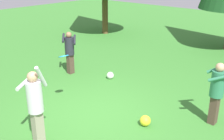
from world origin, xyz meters
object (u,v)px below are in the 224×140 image
at_px(ball_yellow, 145,121).
at_px(frisbee, 63,56).
at_px(person_bystander, 217,89).
at_px(person_thrower, 35,102).
at_px(person_catcher, 70,49).
at_px(ball_white, 110,75).
at_px(ball_blue, 71,61).

bearing_deg(ball_yellow, frisbee, -161.49).
bearing_deg(frisbee, person_bystander, 30.09).
distance_m(person_thrower, person_catcher, 4.37).
distance_m(ball_yellow, ball_white, 3.22).
bearing_deg(person_catcher, person_bystander, 44.21).
xyz_separation_m(person_bystander, ball_yellow, (-1.23, -1.25, -0.84)).
xyz_separation_m(person_thrower, person_catcher, (-2.81, 3.35, -0.11)).
xyz_separation_m(person_bystander, ball_blue, (-6.23, 0.59, -0.86)).
bearing_deg(person_thrower, person_catcher, 11.59).
xyz_separation_m(person_thrower, ball_yellow, (1.40, 2.21, -0.92)).
bearing_deg(frisbee, ball_yellow, 18.51).
bearing_deg(person_bystander, ball_yellow, 15.35).
distance_m(person_thrower, frisbee, 1.75).
bearing_deg(ball_blue, ball_yellow, -20.25).
relative_size(person_catcher, ball_blue, 6.83).
bearing_deg(person_bystander, ball_blue, -35.51).
height_order(person_thrower, person_bystander, person_thrower).
relative_size(frisbee, ball_blue, 1.36).
height_order(person_catcher, person_bystander, person_bystander).
xyz_separation_m(person_catcher, person_bystander, (5.44, 0.11, 0.04)).
bearing_deg(frisbee, ball_blue, 137.32).
xyz_separation_m(person_bystander, frisbee, (-3.43, -1.99, 0.59)).
distance_m(ball_yellow, ball_blue, 5.33).
height_order(frisbee, ball_yellow, frisbee).
distance_m(frisbee, ball_yellow, 2.73).
relative_size(person_bystander, ball_yellow, 5.91).
xyz_separation_m(ball_yellow, ball_blue, (-5.00, 1.84, -0.02)).
distance_m(person_bystander, frisbee, 4.01).
distance_m(person_catcher, ball_white, 1.79).
xyz_separation_m(person_catcher, frisbee, (2.01, -1.88, 0.63)).
relative_size(person_thrower, frisbee, 6.13).
relative_size(person_catcher, ball_yellow, 5.72).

